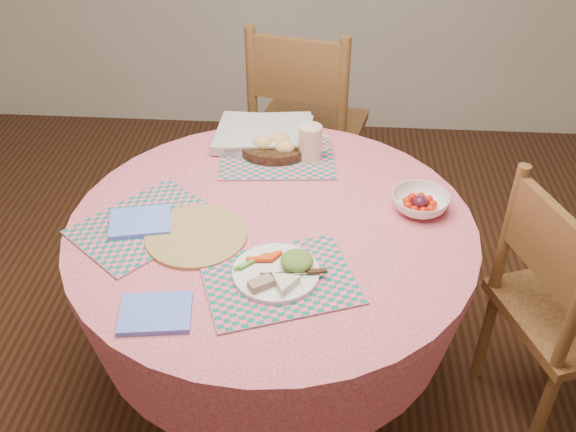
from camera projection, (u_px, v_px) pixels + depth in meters
name	position (u px, v px, depth m)	size (l,w,h in m)	color
ground	(275.00, 383.00, 2.39)	(4.00, 4.00, 0.00)	#331C0F
dining_table	(272.00, 271.00, 2.06)	(1.24, 1.24, 0.75)	#ED6F7B
chair_right	(562.00, 308.00, 2.02)	(0.53, 0.54, 0.93)	brown
chair_back	(305.00, 126.00, 2.87)	(0.56, 0.55, 1.02)	brown
placemat_front	(280.00, 280.00, 1.73)	(0.40, 0.30, 0.01)	#136D63
placemat_left	(145.00, 224.00, 1.93)	(0.40, 0.30, 0.01)	#136D63
placemat_back	(277.00, 157.00, 2.24)	(0.40, 0.30, 0.01)	#136D63
wicker_trivet	(196.00, 236.00, 1.88)	(0.30, 0.30, 0.01)	#A18845
napkin_near	(156.00, 313.00, 1.63)	(0.18, 0.14, 0.01)	#617FFB
napkin_far	(140.00, 222.00, 1.92)	(0.18, 0.14, 0.01)	#617FFB
dinner_plate	(279.00, 272.00, 1.73)	(0.24, 0.25, 0.05)	white
bread_bowl	(274.00, 147.00, 2.24)	(0.23, 0.23, 0.08)	black
latte_mug	(311.00, 142.00, 2.20)	(0.12, 0.08, 0.12)	beige
fruit_bowl	(420.00, 203.00, 1.98)	(0.18, 0.18, 0.06)	white
newspaper_stack	(265.00, 134.00, 2.32)	(0.37, 0.29, 0.04)	silver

